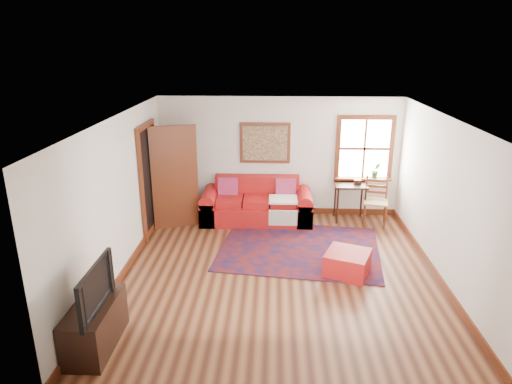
{
  "coord_description": "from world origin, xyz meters",
  "views": [
    {
      "loc": [
        -0.09,
        -6.54,
        3.58
      ],
      "look_at": [
        -0.4,
        0.6,
        1.19
      ],
      "focal_mm": 32.0,
      "sensor_mm": 36.0,
      "label": 1
    }
  ],
  "objects_px": {
    "ladder_back_chair": "(376,199)",
    "media_cabinet": "(95,326)",
    "red_ottoman": "(347,263)",
    "side_table": "(351,190)",
    "red_leather_sofa": "(257,207)"
  },
  "relations": [
    {
      "from": "ladder_back_chair",
      "to": "media_cabinet",
      "type": "height_order",
      "value": "ladder_back_chair"
    },
    {
      "from": "red_ottoman",
      "to": "side_table",
      "type": "xyz_separation_m",
      "value": [
        0.38,
        2.33,
        0.47
      ]
    },
    {
      "from": "ladder_back_chair",
      "to": "red_ottoman",
      "type": "bearing_deg",
      "value": -111.96
    },
    {
      "from": "red_ottoman",
      "to": "side_table",
      "type": "height_order",
      "value": "side_table"
    },
    {
      "from": "red_leather_sofa",
      "to": "ladder_back_chair",
      "type": "distance_m",
      "value": 2.42
    },
    {
      "from": "media_cabinet",
      "to": "red_leather_sofa",
      "type": "bearing_deg",
      "value": 66.85
    },
    {
      "from": "red_ottoman",
      "to": "side_table",
      "type": "distance_m",
      "value": 2.4
    },
    {
      "from": "ladder_back_chair",
      "to": "media_cabinet",
      "type": "relative_size",
      "value": 0.94
    },
    {
      "from": "side_table",
      "to": "ladder_back_chair",
      "type": "relative_size",
      "value": 0.79
    },
    {
      "from": "red_leather_sofa",
      "to": "ladder_back_chair",
      "type": "height_order",
      "value": "ladder_back_chair"
    },
    {
      "from": "side_table",
      "to": "media_cabinet",
      "type": "relative_size",
      "value": 0.74
    },
    {
      "from": "red_leather_sofa",
      "to": "media_cabinet",
      "type": "distance_m",
      "value": 4.58
    },
    {
      "from": "red_ottoman",
      "to": "ladder_back_chair",
      "type": "distance_m",
      "value": 2.32
    },
    {
      "from": "red_leather_sofa",
      "to": "side_table",
      "type": "xyz_separation_m",
      "value": [
        1.92,
        0.09,
        0.36
      ]
    },
    {
      "from": "red_ottoman",
      "to": "ladder_back_chair",
      "type": "bearing_deg",
      "value": 89.85
    }
  ]
}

